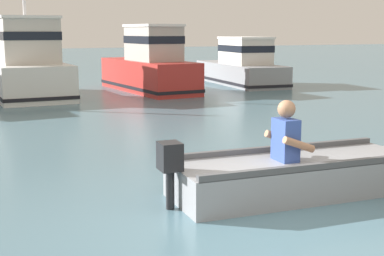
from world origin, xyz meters
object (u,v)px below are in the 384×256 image
(rowboat_with_person, at_px, (300,174))
(moored_boat_white, at_px, (28,68))
(moored_boat_red, at_px, (150,67))
(moored_boat_grey, at_px, (241,67))

(rowboat_with_person, distance_m, moored_boat_white, 11.87)
(rowboat_with_person, distance_m, moored_boat_red, 12.08)
(moored_boat_red, bearing_deg, moored_boat_white, -179.62)
(moored_boat_white, distance_m, moored_boat_grey, 8.09)
(moored_boat_red, height_order, moored_boat_grey, moored_boat_red)
(rowboat_with_person, relative_size, moored_boat_grey, 0.69)
(moored_boat_white, distance_m, moored_boat_red, 3.98)
(rowboat_with_person, distance_m, moored_boat_grey, 14.26)
(rowboat_with_person, height_order, moored_boat_grey, moored_boat_grey)
(rowboat_with_person, xyz_separation_m, moored_boat_red, (2.57, 11.79, 0.58))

